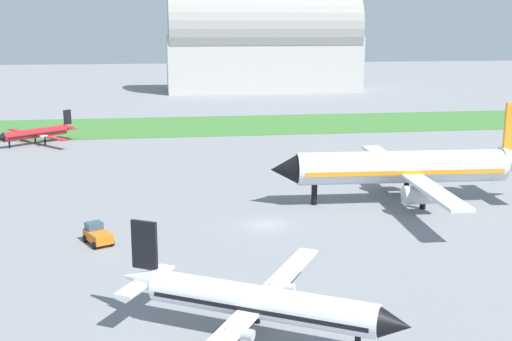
{
  "coord_description": "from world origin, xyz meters",
  "views": [
    {
      "loc": [
        -10.85,
        -66.34,
        21.0
      ],
      "look_at": [
        0.88,
        13.4,
        3.0
      ],
      "focal_mm": 46.02,
      "sensor_mm": 36.0,
      "label": 1
    }
  ],
  "objects": [
    {
      "name": "ground_plane",
      "position": [
        0.0,
        0.0,
        0.0
      ],
      "size": [
        600.0,
        600.0,
        0.0
      ],
      "primitive_type": "plane",
      "color": "gray"
    },
    {
      "name": "grass_taxiway_strip",
      "position": [
        0.0,
        71.25,
        0.04
      ],
      "size": [
        360.0,
        28.0,
        0.08
      ],
      "primitive_type": "cube",
      "color": "#3D7533",
      "rests_on": "ground_plane"
    },
    {
      "name": "airplane_midfield_jet",
      "position": [
        18.12,
        6.66,
        4.29
      ],
      "size": [
        33.05,
        33.68,
        11.9
      ],
      "rotation": [
        0.0,
        0.0,
        3.09
      ],
      "color": "silver",
      "rests_on": "ground_plane"
    },
    {
      "name": "airplane_taxiing_turboprop",
      "position": [
        -32.81,
        53.99,
        2.03
      ],
      "size": [
        13.36,
        14.89,
        5.56
      ],
      "rotation": [
        0.0,
        0.0,
        3.84
      ],
      "color": "red",
      "rests_on": "ground_plane"
    },
    {
      "name": "airplane_foreground_turboprop",
      "position": [
        -4.91,
        -25.42,
        2.7
      ],
      "size": [
        19.21,
        22.03,
        7.38
      ],
      "rotation": [
        0.0,
        0.0,
        5.75
      ],
      "color": "white",
      "rests_on": "ground_plane"
    },
    {
      "name": "pushback_tug_near_gate",
      "position": [
        -17.31,
        -3.53,
        0.91
      ],
      "size": [
        3.27,
        4.02,
        1.95
      ],
      "rotation": [
        0.0,
        0.0,
        2.03
      ],
      "color": "orange",
      "rests_on": "ground_plane"
    },
    {
      "name": "hangar_distant",
      "position": [
        22.23,
        144.32,
        15.37
      ],
      "size": [
        60.77,
        25.18,
        32.23
      ],
      "color": "#BCB7B2",
      "rests_on": "ground_plane"
    }
  ]
}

